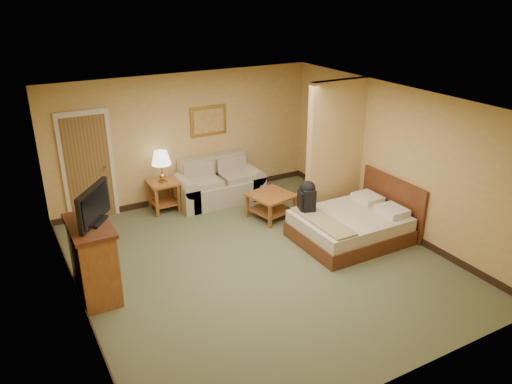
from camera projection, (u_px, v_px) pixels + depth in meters
floor at (259, 262)px, 8.06m from camera, size 6.00×6.00×0.00m
ceiling at (259, 103)px, 7.06m from camera, size 6.00×6.00×0.00m
back_wall at (186, 138)px, 9.98m from camera, size 5.50×0.02×2.60m
left_wall at (70, 228)px, 6.33m from camera, size 0.02×6.00×2.60m
right_wall at (395, 159)px, 8.79m from camera, size 0.02×6.00×2.60m
partition at (335, 150)px, 9.27m from camera, size 1.20×0.15×2.60m
door at (88, 167)px, 9.19m from camera, size 0.94×0.16×2.10m
baseboard at (189, 195)px, 10.45m from camera, size 5.50×0.02×0.12m
loveseat at (219, 187)px, 10.25m from camera, size 1.78×0.83×0.90m
side_table at (164, 191)px, 9.75m from camera, size 0.56×0.56×0.61m
table_lamp at (161, 159)px, 9.49m from camera, size 0.37×0.37×0.61m
coffee_table at (271, 201)px, 9.48m from camera, size 0.90×0.90×0.48m
wall_picture at (208, 121)px, 10.07m from camera, size 0.78×0.04×0.61m
dresser at (94, 260)px, 7.02m from camera, size 0.56×1.06×1.13m
tv at (94, 206)px, 6.75m from camera, size 0.56×0.71×0.52m
bed at (353, 225)px, 8.69m from camera, size 1.89×1.53×0.99m
backpack at (308, 195)px, 8.61m from camera, size 0.30×0.37×0.56m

